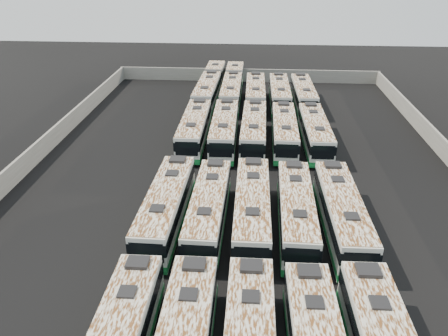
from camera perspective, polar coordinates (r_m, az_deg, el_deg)
ground at (r=44.64m, az=2.15°, el=-1.29°), size 140.00×140.00×0.00m
perimeter_wall at (r=44.14m, az=2.18°, el=-0.03°), size 45.20×73.20×2.20m
bus_midfront_far_left at (r=36.50m, az=-7.55°, el=-5.02°), size 3.03×13.27×3.73m
bus_midfront_left at (r=35.99m, az=-2.01°, el=-5.40°), size 2.91×12.79×3.60m
bus_midfront_center at (r=35.90m, az=3.70°, el=-5.41°), size 2.81×13.22×3.73m
bus_midfront_right at (r=36.14m, az=9.39°, el=-5.62°), size 2.96×12.83×3.60m
bus_midfront_far_right at (r=36.56m, az=15.13°, el=-5.77°), size 2.97×13.17×3.70m
bus_midback_far_left at (r=51.94m, az=-3.88°, el=5.14°), size 2.85×13.20×3.72m
bus_midback_left at (r=51.52m, az=0.05°, el=5.05°), size 2.92×13.36×3.76m
bus_midback_center at (r=51.47m, az=3.90°, el=4.94°), size 3.02×13.24×3.72m
bus_midback_right at (r=51.74m, az=7.89°, el=4.78°), size 2.89×12.78×3.59m
bus_midback_far_right at (r=52.03m, az=11.81°, el=4.59°), size 2.86×12.81×3.60m
bus_back_far_left at (r=68.90m, az=-1.83°, el=10.68°), size 3.31×20.65×3.74m
bus_back_left at (r=68.83m, az=1.13°, el=10.63°), size 2.79×20.10×3.65m
bus_back_center at (r=65.19m, az=4.13°, el=9.65°), size 2.81×12.99×3.66m
bus_back_right at (r=65.49m, az=7.27°, el=9.55°), size 2.73×12.78×3.60m
bus_back_far_right at (r=65.78m, az=10.33°, el=9.41°), size 2.92×12.79×3.59m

